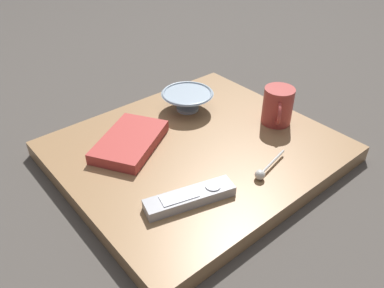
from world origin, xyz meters
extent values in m
plane|color=#47423D|center=(0.00, 0.00, 0.00)|extent=(6.00, 6.00, 0.00)
cube|color=#936D47|center=(0.00, 0.00, 0.02)|extent=(0.59, 0.67, 0.04)
cylinder|color=#8C9EAD|center=(-0.16, 0.10, 0.05)|extent=(0.07, 0.07, 0.01)
cone|color=#8C9EAD|center=(-0.16, 0.10, 0.07)|extent=(0.15, 0.15, 0.05)
torus|color=#8C9EAD|center=(-0.16, 0.10, 0.10)|extent=(0.15, 0.15, 0.01)
cylinder|color=#A53833|center=(0.06, 0.25, 0.10)|extent=(0.08, 0.08, 0.10)
torus|color=#A53833|center=(0.09, 0.21, 0.10)|extent=(0.05, 0.05, 0.06)
cylinder|color=silver|center=(0.18, 0.08, 0.06)|extent=(0.03, 0.11, 0.01)
sphere|color=silver|center=(0.20, 0.02, 0.06)|extent=(0.02, 0.02, 0.02)
cube|color=#9E9EA3|center=(0.15, -0.15, 0.05)|extent=(0.10, 0.20, 0.02)
cylinder|color=silver|center=(0.17, -0.10, 0.07)|extent=(0.03, 0.03, 0.00)
cube|color=silver|center=(0.15, -0.17, 0.07)|extent=(0.05, 0.09, 0.00)
cube|color=#AD3833|center=(-0.10, -0.13, 0.06)|extent=(0.22, 0.25, 0.03)
camera|label=1|loc=(0.61, -0.53, 0.62)|focal=35.72mm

